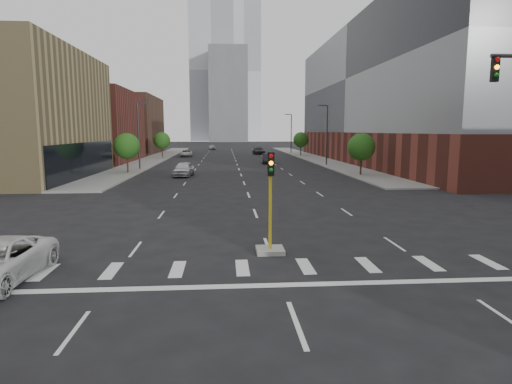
{
  "coord_description": "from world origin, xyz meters",
  "views": [
    {
      "loc": [
        -1.94,
        -9.07,
        5.3
      ],
      "look_at": [
        -0.52,
        10.32,
        2.5
      ],
      "focal_mm": 30.0,
      "sensor_mm": 36.0,
      "label": 1
    }
  ],
  "objects": [
    {
      "name": "car_near_left",
      "position": [
        -6.75,
        41.2,
        0.84
      ],
      "size": [
        2.46,
        5.12,
        1.69
      ],
      "primitive_type": "imported",
      "rotation": [
        0.0,
        0.0,
        -0.1
      ],
      "color": "silver",
      "rests_on": "ground"
    },
    {
      "name": "tower_left",
      "position": [
        -8.0,
        220.0,
        35.0
      ],
      "size": [
        22.0,
        22.0,
        70.0
      ],
      "primitive_type": "cube",
      "color": "#B2B7BC",
      "rests_on": "ground"
    },
    {
      "name": "sidewalk_right_far",
      "position": [
        15.0,
        74.0,
        0.07
      ],
      "size": [
        5.0,
        92.0,
        0.15
      ],
      "primitive_type": "cube",
      "color": "gray",
      "rests_on": "ground"
    },
    {
      "name": "tree_left_far",
      "position": [
        -14.0,
        75.0,
        3.39
      ],
      "size": [
        3.2,
        3.2,
        4.85
      ],
      "color": "#382619",
      "rests_on": "ground"
    },
    {
      "name": "streetlight_right_b",
      "position": [
        13.41,
        90.0,
        5.01
      ],
      "size": [
        1.6,
        0.22,
        9.07
      ],
      "color": "#2D2D30",
      "rests_on": "ground"
    },
    {
      "name": "tree_left_near",
      "position": [
        -14.0,
        45.0,
        3.39
      ],
      "size": [
        3.2,
        3.2,
        4.85
      ],
      "color": "#382619",
      "rests_on": "ground"
    },
    {
      "name": "building_left_far_b",
      "position": [
        -27.5,
        92.0,
        6.5
      ],
      "size": [
        20.0,
        24.0,
        13.0
      ],
      "primitive_type": "cube",
      "color": "brown",
      "rests_on": "ground"
    },
    {
      "name": "sidewalk_left_far",
      "position": [
        -15.0,
        74.0,
        0.07
      ],
      "size": [
        5.0,
        92.0,
        0.15
      ],
      "primitive_type": "cube",
      "color": "gray",
      "rests_on": "ground"
    },
    {
      "name": "ground",
      "position": [
        0.0,
        0.0,
        0.0
      ],
      "size": [
        400.0,
        400.0,
        0.0
      ],
      "primitive_type": "plane",
      "color": "black",
      "rests_on": "ground"
    },
    {
      "name": "building_right_main",
      "position": [
        29.5,
        60.0,
        11.0
      ],
      "size": [
        24.0,
        70.0,
        22.0
      ],
      "color": "brown",
      "rests_on": "ground"
    },
    {
      "name": "car_deep_right",
      "position": [
        5.68,
        86.85,
        0.8
      ],
      "size": [
        2.66,
        5.66,
        1.6
      ],
      "primitive_type": "imported",
      "rotation": [
        0.0,
        0.0,
        0.08
      ],
      "color": "black",
      "rests_on": "ground"
    },
    {
      "name": "building_left_far_a",
      "position": [
        -27.5,
        66.0,
        6.0
      ],
      "size": [
        20.0,
        22.0,
        12.0
      ],
      "primitive_type": "cube",
      "color": "brown",
      "rests_on": "ground"
    },
    {
      "name": "tower_right",
      "position": [
        10.0,
        260.0,
        40.0
      ],
      "size": [
        20.0,
        20.0,
        80.0
      ],
      "primitive_type": "cube",
      "color": "#B2B7BC",
      "rests_on": "ground"
    },
    {
      "name": "streetlight_left",
      "position": [
        -13.41,
        50.0,
        5.01
      ],
      "size": [
        1.6,
        0.22,
        9.07
      ],
      "color": "#2D2D30",
      "rests_on": "ground"
    },
    {
      "name": "car_far_left",
      "position": [
        -9.77,
        79.47,
        0.7
      ],
      "size": [
        2.58,
        5.16,
        1.4
      ],
      "primitive_type": "imported",
      "rotation": [
        0.0,
        0.0,
        0.05
      ],
      "color": "silver",
      "rests_on": "ground"
    },
    {
      "name": "tree_right_near",
      "position": [
        14.0,
        40.0,
        3.39
      ],
      "size": [
        3.2,
        3.2,
        4.85
      ],
      "color": "#382619",
      "rests_on": "ground"
    },
    {
      "name": "tower_mid",
      "position": [
        0.0,
        200.0,
        22.0
      ],
      "size": [
        18.0,
        18.0,
        44.0
      ],
      "primitive_type": "cube",
      "color": "slate",
      "rests_on": "ground"
    },
    {
      "name": "median_traffic_signal",
      "position": [
        0.0,
        8.97,
        0.97
      ],
      "size": [
        1.2,
        1.2,
        4.4
      ],
      "color": "#999993",
      "rests_on": "ground"
    },
    {
      "name": "car_mid_right",
      "position": [
        5.02,
        60.12,
        0.8
      ],
      "size": [
        1.98,
        4.95,
        1.6
      ],
      "primitive_type": "imported",
      "rotation": [
        0.0,
        0.0,
        -0.06
      ],
      "color": "black",
      "rests_on": "ground"
    },
    {
      "name": "streetlight_right_a",
      "position": [
        13.41,
        55.0,
        5.01
      ],
      "size": [
        1.6,
        0.22,
        9.07
      ],
      "color": "#2D2D30",
      "rests_on": "ground"
    },
    {
      "name": "car_distant",
      "position": [
        -5.35,
        110.68,
        0.69
      ],
      "size": [
        2.06,
        4.19,
        1.38
      ],
      "primitive_type": "imported",
      "rotation": [
        0.0,
        0.0,
        0.11
      ],
      "color": "#9E9FA3",
      "rests_on": "ground"
    },
    {
      "name": "tree_right_far",
      "position": [
        14.0,
        80.0,
        3.39
      ],
      "size": [
        3.2,
        3.2,
        4.85
      ],
      "color": "#382619",
      "rests_on": "ground"
    }
  ]
}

